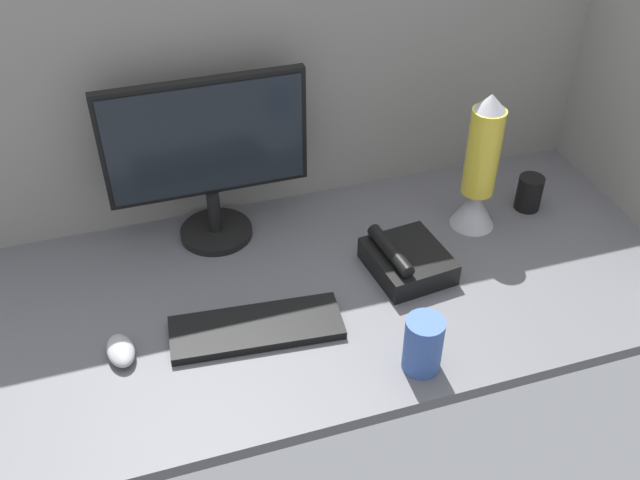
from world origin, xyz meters
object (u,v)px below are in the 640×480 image
at_px(mouse, 121,351).
at_px(desk_phone, 406,260).
at_px(mug_black_travel, 529,193).
at_px(mug_ceramic_blue, 423,344).
at_px(monitor, 207,153).
at_px(keyboard, 256,328).
at_px(lava_lamp, 480,173).

xyz_separation_m(mouse, desk_phone, (0.67, 0.08, 0.01)).
bearing_deg(mug_black_travel, mug_ceramic_blue, -139.02).
bearing_deg(mug_black_travel, monitor, 170.33).
distance_m(keyboard, desk_phone, 0.39).
height_order(mug_ceramic_blue, mug_black_travel, mug_ceramic_blue).
relative_size(keyboard, mug_black_travel, 3.95).
height_order(keyboard, mug_black_travel, mug_black_travel).
distance_m(monitor, desk_phone, 0.53).
relative_size(mouse, lava_lamp, 0.26).
xyz_separation_m(keyboard, lava_lamp, (0.62, 0.21, 0.14)).
relative_size(monitor, lava_lamp, 1.30).
bearing_deg(desk_phone, mug_black_travel, 19.09).
bearing_deg(desk_phone, lava_lamp, 27.10).
height_order(monitor, mug_ceramic_blue, monitor).
bearing_deg(mouse, mug_ceramic_blue, -26.80).
relative_size(monitor, keyboard, 1.29).
bearing_deg(keyboard, lava_lamp, 23.78).
bearing_deg(mouse, monitor, 45.82).
xyz_separation_m(monitor, desk_phone, (0.40, -0.28, -0.21)).
relative_size(mouse, mug_ceramic_blue, 0.75).
distance_m(keyboard, mug_black_travel, 0.82).
height_order(monitor, mouse, monitor).
distance_m(keyboard, lava_lamp, 0.67).
distance_m(mug_ceramic_blue, mug_black_travel, 0.65).
relative_size(monitor, mug_black_travel, 5.10).
relative_size(keyboard, mug_ceramic_blue, 2.91).
xyz_separation_m(mug_ceramic_blue, lava_lamp, (0.32, 0.41, 0.09)).
bearing_deg(mug_black_travel, keyboard, -163.84).
bearing_deg(mug_black_travel, mouse, -168.66).
relative_size(mug_ceramic_blue, desk_phone, 0.61).
relative_size(monitor, mouse, 4.98).
bearing_deg(mouse, mug_black_travel, 4.41).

